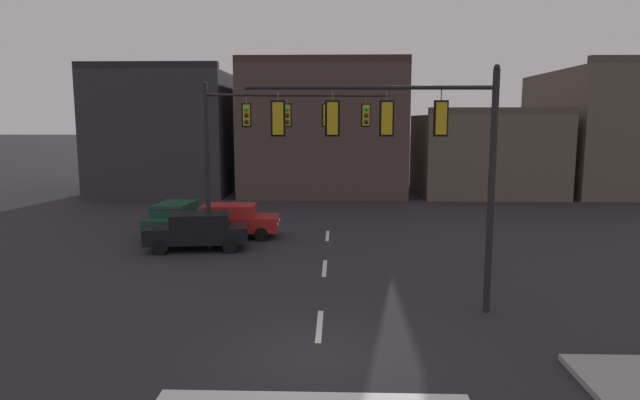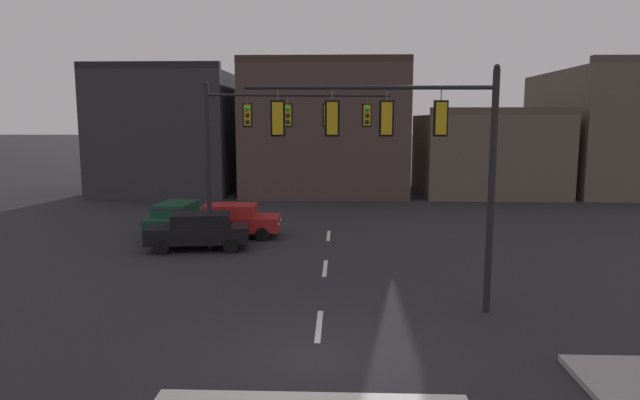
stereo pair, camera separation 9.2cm
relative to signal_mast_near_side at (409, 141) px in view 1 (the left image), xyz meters
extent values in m
plane|color=#232328|center=(-2.52, -3.24, -5.05)|extent=(400.00, 400.00, 0.00)
cube|color=silver|center=(-2.52, -5.24, -5.04)|extent=(6.40, 0.50, 0.01)
cube|color=silver|center=(-2.52, -1.24, -5.04)|extent=(0.16, 2.40, 0.01)
cube|color=silver|center=(-2.52, 4.76, -5.04)|extent=(0.16, 2.40, 0.01)
cube|color=silver|center=(-2.52, 10.76, -5.04)|extent=(0.16, 2.40, 0.01)
cylinder|color=black|center=(2.41, 0.08, -1.52)|extent=(0.20, 0.20, 7.06)
cylinder|color=black|center=(-1.11, -0.06, 1.50)|extent=(7.05, 0.40, 0.12)
sphere|color=black|center=(2.41, 0.08, 2.06)|extent=(0.18, 0.18, 0.18)
cylinder|color=#56565B|center=(0.88, 0.02, 1.27)|extent=(0.03, 0.03, 0.35)
cube|color=gold|center=(0.88, 0.02, 0.64)|extent=(0.31, 0.25, 0.90)
sphere|color=green|center=(0.87, 0.15, 0.93)|extent=(0.20, 0.20, 0.20)
sphere|color=#2D2314|center=(0.87, 0.15, 0.64)|extent=(0.20, 0.20, 0.20)
sphere|color=black|center=(0.87, 0.15, 0.36)|extent=(0.20, 0.20, 0.20)
cube|color=black|center=(0.88, 0.00, 0.64)|extent=(0.42, 0.05, 1.02)
cylinder|color=#56565B|center=(-0.66, -0.04, 1.27)|extent=(0.03, 0.03, 0.35)
cube|color=gold|center=(-0.66, -0.04, 0.64)|extent=(0.31, 0.25, 0.90)
sphere|color=green|center=(-0.66, 0.09, 0.93)|extent=(0.20, 0.20, 0.20)
sphere|color=#2D2314|center=(-0.66, 0.09, 0.64)|extent=(0.20, 0.20, 0.20)
sphere|color=black|center=(-0.66, 0.09, 0.36)|extent=(0.20, 0.20, 0.20)
cube|color=black|center=(-0.65, -0.06, 0.64)|extent=(0.42, 0.05, 1.02)
cylinder|color=#56565B|center=(-2.19, -0.10, 1.27)|extent=(0.03, 0.03, 0.35)
cube|color=gold|center=(-2.19, -0.10, 0.64)|extent=(0.31, 0.25, 0.90)
sphere|color=green|center=(-2.19, 0.03, 0.93)|extent=(0.20, 0.20, 0.20)
sphere|color=#2D2314|center=(-2.19, 0.03, 0.64)|extent=(0.20, 0.20, 0.20)
sphere|color=black|center=(-2.19, 0.03, 0.36)|extent=(0.20, 0.20, 0.20)
cube|color=black|center=(-2.19, -0.12, 0.64)|extent=(0.42, 0.05, 1.02)
cylinder|color=#56565B|center=(-3.72, -0.16, 1.27)|extent=(0.03, 0.03, 0.35)
cube|color=gold|center=(-3.72, -0.16, 0.64)|extent=(0.31, 0.25, 0.90)
sphere|color=green|center=(-3.72, -0.03, 0.93)|extent=(0.20, 0.20, 0.20)
sphere|color=#2D2314|center=(-3.72, -0.03, 0.64)|extent=(0.20, 0.20, 0.20)
sphere|color=black|center=(-3.72, -0.03, 0.36)|extent=(0.20, 0.20, 0.20)
cube|color=black|center=(-3.72, -0.18, 0.64)|extent=(0.42, 0.05, 1.02)
cylinder|color=black|center=(-7.70, 7.87, -1.47)|extent=(0.20, 0.20, 7.15)
cylinder|color=black|center=(-3.73, 8.37, 1.67)|extent=(7.94, 1.12, 0.12)
sphere|color=black|center=(-7.70, 7.87, 2.15)|extent=(0.18, 0.18, 0.18)
cylinder|color=#56565B|center=(-5.97, 8.09, 1.43)|extent=(0.03, 0.03, 0.35)
cube|color=gold|center=(-5.97, 8.09, 0.81)|extent=(0.33, 0.28, 0.90)
sphere|color=green|center=(-5.96, 7.96, 1.09)|extent=(0.20, 0.20, 0.20)
sphere|color=#2D2314|center=(-5.96, 7.96, 0.81)|extent=(0.20, 0.20, 0.20)
sphere|color=black|center=(-5.96, 7.96, 0.52)|extent=(0.20, 0.20, 0.20)
cube|color=black|center=(-5.97, 8.11, 0.81)|extent=(0.42, 0.08, 1.02)
cylinder|color=#56565B|center=(-4.25, 8.30, 1.43)|extent=(0.03, 0.03, 0.35)
cube|color=gold|center=(-4.25, 8.30, 0.81)|extent=(0.33, 0.28, 0.90)
sphere|color=green|center=(-4.23, 8.17, 1.09)|extent=(0.20, 0.20, 0.20)
sphere|color=#2D2314|center=(-4.23, 8.17, 0.81)|extent=(0.20, 0.20, 0.20)
sphere|color=black|center=(-4.23, 8.17, 0.52)|extent=(0.20, 0.20, 0.20)
cube|color=black|center=(-4.25, 8.32, 0.81)|extent=(0.42, 0.08, 1.02)
cylinder|color=#56565B|center=(-2.53, 8.52, 1.43)|extent=(0.03, 0.03, 0.35)
cube|color=gold|center=(-2.53, 8.52, 0.81)|extent=(0.33, 0.28, 0.90)
sphere|color=green|center=(-2.51, 8.39, 1.09)|extent=(0.20, 0.20, 0.20)
sphere|color=#2D2314|center=(-2.51, 8.39, 0.81)|extent=(0.20, 0.20, 0.20)
sphere|color=black|center=(-2.51, 8.39, 0.52)|extent=(0.20, 0.20, 0.20)
cube|color=black|center=(-2.53, 8.54, 0.81)|extent=(0.42, 0.08, 1.02)
cylinder|color=#56565B|center=(-0.80, 8.74, 1.43)|extent=(0.03, 0.03, 0.35)
cube|color=gold|center=(-0.80, 8.74, 0.81)|extent=(0.33, 0.28, 0.90)
sphere|color=green|center=(-0.79, 8.61, 1.09)|extent=(0.20, 0.20, 0.20)
sphere|color=#2D2314|center=(-0.79, 8.61, 0.81)|extent=(0.20, 0.20, 0.20)
sphere|color=black|center=(-0.79, 8.61, 0.52)|extent=(0.20, 0.20, 0.20)
cube|color=black|center=(-0.80, 8.76, 0.81)|extent=(0.42, 0.08, 1.02)
cube|color=#143D28|center=(-10.06, 10.88, -4.35)|extent=(2.09, 4.51, 0.70)
cube|color=#143D28|center=(-10.07, 10.73, -3.72)|extent=(1.76, 2.56, 0.56)
cube|color=#2D3842|center=(-10.01, 11.50, -3.74)|extent=(1.53, 0.35, 0.47)
cube|color=#2D3842|center=(-10.14, 9.57, -3.74)|extent=(1.53, 0.32, 0.46)
cylinder|color=black|center=(-10.81, 12.39, -4.73)|extent=(0.26, 0.65, 0.64)
cylinder|color=black|center=(-9.11, 12.27, -4.73)|extent=(0.26, 0.65, 0.64)
cylinder|color=black|center=(-11.00, 9.49, -4.73)|extent=(0.26, 0.65, 0.64)
cylinder|color=black|center=(-9.30, 9.38, -4.73)|extent=(0.26, 0.65, 0.64)
sphere|color=silver|center=(-10.49, 13.10, -4.30)|extent=(0.16, 0.16, 0.16)
sphere|color=silver|center=(-9.34, 13.02, -4.30)|extent=(0.16, 0.16, 0.16)
cube|color=maroon|center=(-10.20, 8.71, -4.27)|extent=(1.37, 0.13, 0.12)
cube|color=#A81E1E|center=(-7.10, 10.28, -4.35)|extent=(4.46, 1.96, 0.70)
cube|color=#A81E1E|center=(-7.25, 10.28, -3.72)|extent=(2.52, 1.69, 0.56)
cube|color=#2D3842|center=(-6.48, 10.30, -3.74)|extent=(0.30, 1.53, 0.47)
cube|color=#2D3842|center=(-8.42, 10.23, -3.74)|extent=(0.27, 1.53, 0.46)
cylinder|color=black|center=(-5.68, 11.19, -4.73)|extent=(0.65, 0.24, 0.64)
cylinder|color=black|center=(-5.61, 9.49, -4.73)|extent=(0.65, 0.24, 0.64)
cylinder|color=black|center=(-8.58, 11.08, -4.73)|extent=(0.65, 0.24, 0.64)
cylinder|color=black|center=(-8.52, 9.38, -4.73)|extent=(0.65, 0.24, 0.64)
sphere|color=silver|center=(-4.94, 10.94, -4.30)|extent=(0.16, 0.16, 0.16)
sphere|color=silver|center=(-4.90, 9.79, -4.30)|extent=(0.16, 0.16, 0.16)
cube|color=maroon|center=(-9.28, 10.20, -4.27)|extent=(0.09, 1.37, 0.12)
cube|color=black|center=(-8.18, 7.69, -4.35)|extent=(4.61, 2.40, 0.70)
cube|color=black|center=(-8.03, 7.71, -3.72)|extent=(2.66, 1.93, 0.56)
cube|color=#2D3842|center=(-8.79, 7.60, -3.74)|extent=(0.46, 1.54, 0.47)
cube|color=#2D3842|center=(-6.87, 7.87, -3.74)|extent=(0.43, 1.54, 0.46)
cylinder|color=black|center=(-9.50, 6.64, -4.73)|extent=(0.66, 0.31, 0.64)
cylinder|color=black|center=(-9.74, 8.33, -4.73)|extent=(0.66, 0.31, 0.64)
cylinder|color=black|center=(-6.62, 7.05, -4.73)|extent=(0.66, 0.31, 0.64)
cylinder|color=black|center=(-6.86, 8.73, -4.73)|extent=(0.66, 0.31, 0.64)
sphere|color=silver|center=(-10.26, 6.81, -4.30)|extent=(0.16, 0.16, 0.16)
sphere|color=silver|center=(-10.42, 7.95, -4.30)|extent=(0.16, 0.16, 0.16)
cube|color=maroon|center=(-6.02, 7.99, -4.27)|extent=(0.23, 1.36, 0.12)
cube|color=#2D2D33|center=(-15.34, 27.83, -0.47)|extent=(10.10, 10.69, 9.16)
cube|color=black|center=(-15.34, 22.79, 4.36)|extent=(10.10, 0.60, 0.50)
cube|color=#473833|center=(-3.14, 28.59, -0.27)|extent=(12.18, 12.21, 9.54)
cube|color=#3A2B26|center=(-3.14, 22.79, 4.75)|extent=(12.18, 0.60, 0.50)
cube|color=brown|center=(9.28, 27.31, -2.04)|extent=(10.08, 9.63, 6.01)
cube|color=#493F35|center=(9.28, 22.79, 1.21)|extent=(10.08, 0.60, 0.50)
cube|color=brown|center=(18.49, 29.37, -0.32)|extent=(7.18, 13.76, 9.45)
camera|label=1|loc=(-2.04, -15.81, 0.60)|focal=30.92mm
camera|label=2|loc=(-1.94, -15.81, 0.60)|focal=30.92mm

